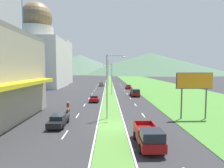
% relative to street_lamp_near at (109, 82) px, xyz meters
% --- Properties ---
extents(ground_plane, '(600.00, 600.00, 0.00)m').
position_rel_street_lamp_near_xyz_m(ground_plane, '(0.24, -3.46, -5.28)').
color(ground_plane, '#2D2D30').
extents(grass_median, '(3.20, 240.00, 0.06)m').
position_rel_street_lamp_near_xyz_m(grass_median, '(0.24, 56.54, -5.25)').
color(grass_median, '#518438').
rests_on(grass_median, ground_plane).
extents(grass_verge_right, '(24.00, 240.00, 0.06)m').
position_rel_street_lamp_near_xyz_m(grass_verge_right, '(20.84, 56.54, -5.25)').
color(grass_verge_right, '#477F33').
rests_on(grass_verge_right, ground_plane).
extents(lane_dash_left_2, '(0.16, 2.80, 0.01)m').
position_rel_street_lamp_near_xyz_m(lane_dash_left_2, '(-4.86, -6.46, -5.28)').
color(lane_dash_left_2, silver).
rests_on(lane_dash_left_2, ground_plane).
extents(lane_dash_left_3, '(0.16, 2.80, 0.01)m').
position_rel_street_lamp_near_xyz_m(lane_dash_left_3, '(-4.86, 2.04, -5.28)').
color(lane_dash_left_3, silver).
rests_on(lane_dash_left_3, ground_plane).
extents(lane_dash_left_4, '(0.16, 2.80, 0.01)m').
position_rel_street_lamp_near_xyz_m(lane_dash_left_4, '(-4.86, 10.54, -5.28)').
color(lane_dash_left_4, silver).
rests_on(lane_dash_left_4, ground_plane).
extents(lane_dash_left_5, '(0.16, 2.80, 0.01)m').
position_rel_street_lamp_near_xyz_m(lane_dash_left_5, '(-4.86, 19.04, -5.28)').
color(lane_dash_left_5, silver).
rests_on(lane_dash_left_5, ground_plane).
extents(lane_dash_left_6, '(0.16, 2.80, 0.01)m').
position_rel_street_lamp_near_xyz_m(lane_dash_left_6, '(-4.86, 27.54, -5.28)').
color(lane_dash_left_6, silver).
rests_on(lane_dash_left_6, ground_plane).
extents(lane_dash_left_7, '(0.16, 2.80, 0.01)m').
position_rel_street_lamp_near_xyz_m(lane_dash_left_7, '(-4.86, 36.03, -5.28)').
color(lane_dash_left_7, silver).
rests_on(lane_dash_left_7, ground_plane).
extents(lane_dash_left_8, '(0.16, 2.80, 0.01)m').
position_rel_street_lamp_near_xyz_m(lane_dash_left_8, '(-4.86, 44.53, -5.28)').
color(lane_dash_left_8, silver).
rests_on(lane_dash_left_8, ground_plane).
extents(lane_dash_left_9, '(0.16, 2.80, 0.01)m').
position_rel_street_lamp_near_xyz_m(lane_dash_left_9, '(-4.86, 53.03, -5.28)').
color(lane_dash_left_9, silver).
rests_on(lane_dash_left_9, ground_plane).
extents(lane_dash_left_10, '(0.16, 2.80, 0.01)m').
position_rel_street_lamp_near_xyz_m(lane_dash_left_10, '(-4.86, 61.53, -5.28)').
color(lane_dash_left_10, silver).
rests_on(lane_dash_left_10, ground_plane).
extents(lane_dash_right_2, '(0.16, 2.80, 0.01)m').
position_rel_street_lamp_near_xyz_m(lane_dash_right_2, '(5.34, -6.46, -5.28)').
color(lane_dash_right_2, silver).
rests_on(lane_dash_right_2, ground_plane).
extents(lane_dash_right_3, '(0.16, 2.80, 0.01)m').
position_rel_street_lamp_near_xyz_m(lane_dash_right_3, '(5.34, 2.04, -5.28)').
color(lane_dash_right_3, silver).
rests_on(lane_dash_right_3, ground_plane).
extents(lane_dash_right_4, '(0.16, 2.80, 0.01)m').
position_rel_street_lamp_near_xyz_m(lane_dash_right_4, '(5.34, 10.54, -5.28)').
color(lane_dash_right_4, silver).
rests_on(lane_dash_right_4, ground_plane).
extents(lane_dash_right_5, '(0.16, 2.80, 0.01)m').
position_rel_street_lamp_near_xyz_m(lane_dash_right_5, '(5.34, 19.04, -5.28)').
color(lane_dash_right_5, silver).
rests_on(lane_dash_right_5, ground_plane).
extents(lane_dash_right_6, '(0.16, 2.80, 0.01)m').
position_rel_street_lamp_near_xyz_m(lane_dash_right_6, '(5.34, 27.54, -5.28)').
color(lane_dash_right_6, silver).
rests_on(lane_dash_right_6, ground_plane).
extents(lane_dash_right_7, '(0.16, 2.80, 0.01)m').
position_rel_street_lamp_near_xyz_m(lane_dash_right_7, '(5.34, 36.03, -5.28)').
color(lane_dash_right_7, silver).
rests_on(lane_dash_right_7, ground_plane).
extents(lane_dash_right_8, '(0.16, 2.80, 0.01)m').
position_rel_street_lamp_near_xyz_m(lane_dash_right_8, '(5.34, 44.53, -5.28)').
color(lane_dash_right_8, silver).
rests_on(lane_dash_right_8, ground_plane).
extents(lane_dash_right_9, '(0.16, 2.80, 0.01)m').
position_rel_street_lamp_near_xyz_m(lane_dash_right_9, '(5.34, 53.03, -5.28)').
color(lane_dash_right_9, silver).
rests_on(lane_dash_right_9, ground_plane).
extents(lane_dash_right_10, '(0.16, 2.80, 0.01)m').
position_rel_street_lamp_near_xyz_m(lane_dash_right_10, '(5.34, 61.53, -5.28)').
color(lane_dash_right_10, silver).
rests_on(lane_dash_right_10, ground_plane).
extents(edge_line_median_left, '(0.16, 240.00, 0.01)m').
position_rel_street_lamp_near_xyz_m(edge_line_median_left, '(-1.51, 56.54, -5.28)').
color(edge_line_median_left, silver).
rests_on(edge_line_median_left, ground_plane).
extents(edge_line_median_right, '(0.16, 240.00, 0.01)m').
position_rel_street_lamp_near_xyz_m(edge_line_median_right, '(1.99, 56.54, -5.28)').
color(edge_line_median_right, silver).
rests_on(edge_line_median_right, ground_plane).
extents(domed_building, '(19.77, 19.77, 33.04)m').
position_rel_street_lamp_near_xyz_m(domed_building, '(-27.96, 48.61, 7.99)').
color(domed_building, silver).
rests_on(domed_building, ground_plane).
extents(midrise_colored, '(12.57, 12.57, 20.98)m').
position_rel_street_lamp_near_xyz_m(midrise_colored, '(-25.82, 69.24, 5.21)').
color(midrise_colored, silver).
rests_on(midrise_colored, ground_plane).
extents(hill_far_left, '(159.16, 159.16, 30.48)m').
position_rel_street_lamp_near_xyz_m(hill_far_left, '(-46.92, 276.60, 9.96)').
color(hill_far_left, '#516B56').
rests_on(hill_far_left, ground_plane).
extents(hill_far_center, '(130.89, 130.89, 24.86)m').
position_rel_street_lamp_near_xyz_m(hill_far_center, '(31.93, 295.76, 7.15)').
color(hill_far_center, '#47664C').
rests_on(hill_far_center, ground_plane).
extents(hill_far_right, '(229.19, 229.19, 32.29)m').
position_rel_street_lamp_near_xyz_m(hill_far_right, '(65.12, 265.50, 10.86)').
color(hill_far_right, '#47664C').
rests_on(hill_far_right, ground_plane).
extents(street_lamp_near, '(2.74, 0.35, 9.21)m').
position_rel_street_lamp_near_xyz_m(street_lamp_near, '(0.00, 0.00, 0.00)').
color(street_lamp_near, '#99999E').
rests_on(street_lamp_near, ground_plane).
extents(street_lamp_mid, '(2.70, 0.43, 8.68)m').
position_rel_street_lamp_near_xyz_m(street_lamp_mid, '(0.58, 25.80, -0.28)').
color(street_lamp_mid, '#99999E').
rests_on(street_lamp_mid, ground_plane).
extents(street_lamp_far, '(3.33, 0.42, 10.89)m').
position_rel_street_lamp_near_xyz_m(street_lamp_far, '(0.19, 51.58, 0.93)').
color(street_lamp_far, '#99999E').
rests_on(street_lamp_far, ground_plane).
extents(billboard_roadside, '(5.22, 0.28, 6.67)m').
position_rel_street_lamp_near_xyz_m(billboard_roadside, '(12.07, -0.44, -0.15)').
color(billboard_roadside, '#4C4C51').
rests_on(billboard_roadside, ground_plane).
extents(car_0, '(2.03, 4.12, 1.40)m').
position_rel_street_lamp_near_xyz_m(car_0, '(-3.18, 14.35, -4.55)').
color(car_0, maroon).
rests_on(car_0, ground_plane).
extents(car_1, '(1.96, 4.13, 1.45)m').
position_rel_street_lamp_near_xyz_m(car_1, '(7.22, 41.39, -4.54)').
color(car_1, maroon).
rests_on(car_1, ground_plane).
extents(car_3, '(1.89, 4.19, 1.53)m').
position_rel_street_lamp_near_xyz_m(car_3, '(-3.12, 53.18, -4.50)').
color(car_3, slate).
rests_on(car_3, ground_plane).
extents(car_4, '(1.93, 4.68, 1.47)m').
position_rel_street_lamp_near_xyz_m(car_4, '(-6.36, -3.34, -4.53)').
color(car_4, black).
rests_on(car_4, ground_plane).
extents(pickup_truck_0, '(2.18, 5.40, 2.00)m').
position_rel_street_lamp_near_xyz_m(pickup_truck_0, '(3.57, -9.94, -4.30)').
color(pickup_truck_0, maroon).
rests_on(pickup_truck_0, ground_plane).
extents(pickup_truck_1, '(2.18, 5.40, 2.00)m').
position_rel_street_lamp_near_xyz_m(pickup_truck_1, '(6.98, 22.57, -4.30)').
color(pickup_truck_1, maroon).
rests_on(pickup_truck_1, ground_plane).
extents(motorcycle_rider, '(0.36, 2.00, 1.80)m').
position_rel_street_lamp_near_xyz_m(motorcycle_rider, '(-6.79, 4.26, -4.54)').
color(motorcycle_rider, black).
rests_on(motorcycle_rider, ground_plane).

